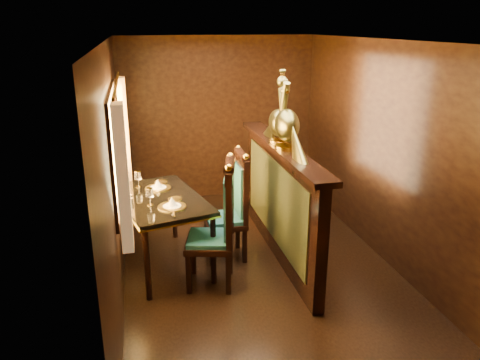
{
  "coord_description": "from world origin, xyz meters",
  "views": [
    {
      "loc": [
        -1.26,
        -4.58,
        2.66
      ],
      "look_at": [
        -0.17,
        0.23,
        1.0
      ],
      "focal_mm": 35.0,
      "sensor_mm": 36.0,
      "label": 1
    }
  ],
  "objects_px": {
    "peacock_left": "(287,111)",
    "peacock_right": "(279,111)",
    "chair_left": "(222,221)",
    "chair_right": "(235,202)",
    "dining_table": "(160,203)"
  },
  "relations": [
    {
      "from": "dining_table",
      "to": "peacock_left",
      "type": "xyz_separation_m",
      "value": [
        1.38,
        -0.22,
        1.02
      ]
    },
    {
      "from": "peacock_left",
      "to": "peacock_right",
      "type": "relative_size",
      "value": 1.13
    },
    {
      "from": "chair_left",
      "to": "chair_right",
      "type": "relative_size",
      "value": 1.06
    },
    {
      "from": "peacock_left",
      "to": "dining_table",
      "type": "bearing_deg",
      "value": 171.01
    },
    {
      "from": "chair_left",
      "to": "chair_right",
      "type": "xyz_separation_m",
      "value": [
        0.27,
        0.59,
        -0.04
      ]
    },
    {
      "from": "chair_left",
      "to": "peacock_right",
      "type": "bearing_deg",
      "value": 52.55
    },
    {
      "from": "chair_left",
      "to": "peacock_right",
      "type": "relative_size",
      "value": 1.89
    },
    {
      "from": "chair_left",
      "to": "chair_right",
      "type": "height_order",
      "value": "chair_left"
    },
    {
      "from": "chair_left",
      "to": "peacock_left",
      "type": "relative_size",
      "value": 1.68
    },
    {
      "from": "peacock_left",
      "to": "peacock_right",
      "type": "bearing_deg",
      "value": 90.0
    },
    {
      "from": "chair_left",
      "to": "chair_right",
      "type": "distance_m",
      "value": 0.65
    },
    {
      "from": "peacock_left",
      "to": "peacock_right",
      "type": "xyz_separation_m",
      "value": [
        0.0,
        0.29,
        -0.05
      ]
    },
    {
      "from": "dining_table",
      "to": "chair_right",
      "type": "relative_size",
      "value": 1.19
    },
    {
      "from": "dining_table",
      "to": "peacock_left",
      "type": "bearing_deg",
      "value": -22.65
    },
    {
      "from": "chair_right",
      "to": "peacock_right",
      "type": "relative_size",
      "value": 1.78
    }
  ]
}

